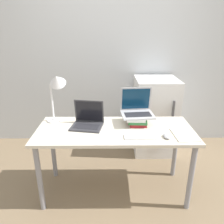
{
  "coord_description": "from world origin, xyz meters",
  "views": [
    {
      "loc": [
        -0.04,
        -1.62,
        1.66
      ],
      "look_at": [
        -0.03,
        0.32,
        0.92
      ],
      "focal_mm": 35.0,
      "sensor_mm": 36.0,
      "label": 1
    }
  ],
  "objects_px": {
    "mouse": "(167,136)",
    "notepad": "(185,135)",
    "desk_lamp": "(56,85)",
    "laptop_on_books": "(137,109)",
    "wireless_keyboard": "(140,137)",
    "laptop_left": "(88,121)",
    "book_stack": "(137,120)",
    "mini_fridge": "(154,116)"
  },
  "relations": [
    {
      "from": "book_stack",
      "to": "notepad",
      "type": "distance_m",
      "value": 0.49
    },
    {
      "from": "book_stack",
      "to": "laptop_on_books",
      "type": "relative_size",
      "value": 0.67
    },
    {
      "from": "notepad",
      "to": "mini_fridge",
      "type": "relative_size",
      "value": 0.27
    },
    {
      "from": "book_stack",
      "to": "laptop_left",
      "type": "bearing_deg",
      "value": -175.67
    },
    {
      "from": "book_stack",
      "to": "wireless_keyboard",
      "type": "distance_m",
      "value": 0.29
    },
    {
      "from": "wireless_keyboard",
      "to": "mouse",
      "type": "height_order",
      "value": "mouse"
    },
    {
      "from": "book_stack",
      "to": "wireless_keyboard",
      "type": "relative_size",
      "value": 0.8
    },
    {
      "from": "wireless_keyboard",
      "to": "mini_fridge",
      "type": "relative_size",
      "value": 0.28
    },
    {
      "from": "book_stack",
      "to": "mouse",
      "type": "distance_m",
      "value": 0.38
    },
    {
      "from": "desk_lamp",
      "to": "mouse",
      "type": "bearing_deg",
      "value": -18.54
    },
    {
      "from": "laptop_left",
      "to": "laptop_on_books",
      "type": "xyz_separation_m",
      "value": [
        0.5,
        0.09,
        0.09
      ]
    },
    {
      "from": "laptop_left",
      "to": "wireless_keyboard",
      "type": "distance_m",
      "value": 0.56
    },
    {
      "from": "laptop_on_books",
      "to": "laptop_left",
      "type": "bearing_deg",
      "value": -170.14
    },
    {
      "from": "laptop_left",
      "to": "notepad",
      "type": "height_order",
      "value": "laptop_left"
    },
    {
      "from": "wireless_keyboard",
      "to": "desk_lamp",
      "type": "relative_size",
      "value": 0.54
    },
    {
      "from": "wireless_keyboard",
      "to": "mouse",
      "type": "relative_size",
      "value": 2.62
    },
    {
      "from": "wireless_keyboard",
      "to": "desk_lamp",
      "type": "xyz_separation_m",
      "value": [
        -0.8,
        0.35,
        0.39
      ]
    },
    {
      "from": "wireless_keyboard",
      "to": "mouse",
      "type": "distance_m",
      "value": 0.24
    },
    {
      "from": "mouse",
      "to": "desk_lamp",
      "type": "distance_m",
      "value": 1.17
    },
    {
      "from": "wireless_keyboard",
      "to": "book_stack",
      "type": "bearing_deg",
      "value": 89.77
    },
    {
      "from": "laptop_on_books",
      "to": "mini_fridge",
      "type": "distance_m",
      "value": 0.87
    },
    {
      "from": "mouse",
      "to": "notepad",
      "type": "bearing_deg",
      "value": 13.91
    },
    {
      "from": "notepad",
      "to": "desk_lamp",
      "type": "bearing_deg",
      "value": 165.84
    },
    {
      "from": "mouse",
      "to": "laptop_left",
      "type": "bearing_deg",
      "value": 160.89
    },
    {
      "from": "laptop_on_books",
      "to": "desk_lamp",
      "type": "height_order",
      "value": "desk_lamp"
    },
    {
      "from": "book_stack",
      "to": "mouse",
      "type": "xyz_separation_m",
      "value": [
        0.24,
        -0.3,
        -0.03
      ]
    },
    {
      "from": "laptop_on_books",
      "to": "mini_fridge",
      "type": "relative_size",
      "value": 0.33
    },
    {
      "from": "mouse",
      "to": "notepad",
      "type": "xyz_separation_m",
      "value": [
        0.17,
        0.04,
        -0.01
      ]
    },
    {
      "from": "desk_lamp",
      "to": "mini_fridge",
      "type": "relative_size",
      "value": 0.52
    },
    {
      "from": "notepad",
      "to": "desk_lamp",
      "type": "distance_m",
      "value": 1.32
    },
    {
      "from": "wireless_keyboard",
      "to": "mouse",
      "type": "bearing_deg",
      "value": -1.05
    },
    {
      "from": "book_stack",
      "to": "notepad",
      "type": "relative_size",
      "value": 0.82
    },
    {
      "from": "book_stack",
      "to": "mini_fridge",
      "type": "distance_m",
      "value": 0.88
    },
    {
      "from": "mouse",
      "to": "desk_lamp",
      "type": "bearing_deg",
      "value": 161.46
    },
    {
      "from": "desk_lamp",
      "to": "mini_fridge",
      "type": "bearing_deg",
      "value": 31.71
    },
    {
      "from": "laptop_left",
      "to": "notepad",
      "type": "relative_size",
      "value": 1.19
    },
    {
      "from": "laptop_on_books",
      "to": "mouse",
      "type": "xyz_separation_m",
      "value": [
        0.24,
        -0.34,
        -0.13
      ]
    },
    {
      "from": "notepad",
      "to": "desk_lamp",
      "type": "height_order",
      "value": "desk_lamp"
    },
    {
      "from": "laptop_left",
      "to": "desk_lamp",
      "type": "relative_size",
      "value": 0.62
    },
    {
      "from": "mouse",
      "to": "mini_fridge",
      "type": "relative_size",
      "value": 0.11
    },
    {
      "from": "wireless_keyboard",
      "to": "notepad",
      "type": "height_order",
      "value": "wireless_keyboard"
    },
    {
      "from": "laptop_left",
      "to": "wireless_keyboard",
      "type": "height_order",
      "value": "laptop_left"
    }
  ]
}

